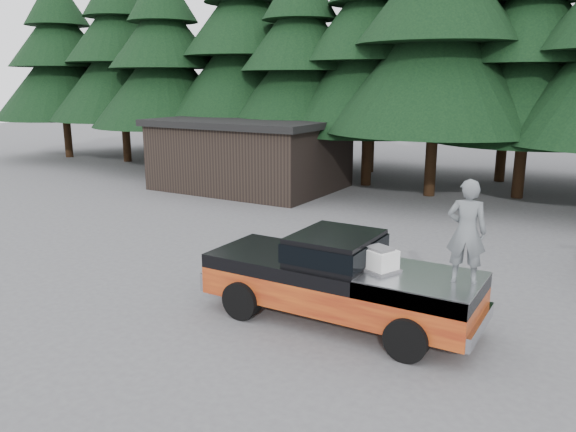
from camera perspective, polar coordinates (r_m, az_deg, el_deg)
The scene contains 7 objects.
ground at distance 12.88m, azimuth -0.83°, elevation -9.43°, with size 120.00×120.00×0.00m, color #4D4D50.
pickup_truck at distance 12.11m, azimuth 5.19°, elevation -7.62°, with size 6.00×2.04×1.33m, color #CC5617, non-canonical shape.
truck_cab at distance 11.84m, azimuth 4.85°, elevation -3.20°, with size 1.66×1.90×0.59m, color black.
air_compressor at distance 11.36m, azimuth 9.27°, elevation -4.51°, with size 0.62×0.51×0.42m, color white.
man_on_bed at distance 10.90m, azimuth 17.69°, elevation -1.50°, with size 0.72×0.47×1.98m, color #5B6063.
utility_building at distance 27.04m, azimuth -3.82°, elevation 6.38°, with size 8.40×6.40×3.30m.
treeline at distance 28.04m, azimuth 19.69°, elevation 18.32°, with size 60.15×16.05×17.50m.
Camera 1 is at (6.22, -10.10, 5.03)m, focal length 35.00 mm.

